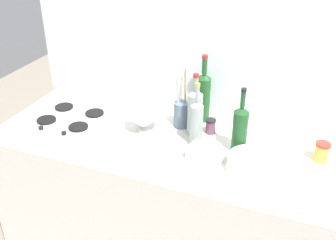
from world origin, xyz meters
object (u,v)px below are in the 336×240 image
stovetop_hob (71,119)px  condiment_jar_rear (211,126)px  wine_bottle_leftmost (203,96)px  condiment_jar_front (322,152)px  wine_bottle_mid_right (195,111)px  wine_bottle_mid_left (196,122)px  butter_dish (205,154)px  utensil_crock (182,113)px  wine_bottle_rightmost (240,129)px  mixing_bowl (143,122)px  plate_stack (253,164)px

stovetop_hob → condiment_jar_rear: size_ratio=5.04×
stovetop_hob → wine_bottle_leftmost: bearing=23.2°
condiment_jar_front → wine_bottle_mid_right: bearing=179.0°
wine_bottle_mid_left → condiment_jar_rear: wine_bottle_mid_left is taller
butter_dish → utensil_crock: utensil_crock is taller
wine_bottle_rightmost → condiment_jar_rear: size_ratio=4.18×
butter_dish → utensil_crock: (-0.21, 0.27, 0.04)m
wine_bottle_mid_left → butter_dish: wine_bottle_mid_left is taller
wine_bottle_rightmost → condiment_jar_front: (0.38, 0.06, -0.08)m
butter_dish → wine_bottle_mid_left: bearing=126.1°
utensil_crock → condiment_jar_rear: bearing=-6.1°
utensil_crock → condiment_jar_front: size_ratio=3.38×
mixing_bowl → condiment_jar_rear: mixing_bowl is taller
wine_bottle_mid_right → mixing_bowl: wine_bottle_mid_right is taller
wine_bottle_mid_right → condiment_jar_front: (0.63, -0.01, -0.08)m
stovetop_hob → wine_bottle_mid_left: size_ratio=1.21×
wine_bottle_leftmost → wine_bottle_rightmost: bearing=-42.6°
wine_bottle_mid_right → wine_bottle_rightmost: size_ratio=1.01×
wine_bottle_rightmost → mixing_bowl: (-0.51, 0.02, -0.08)m
plate_stack → wine_bottle_mid_right: 0.42m
wine_bottle_leftmost → butter_dish: (0.13, -0.37, -0.11)m
plate_stack → wine_bottle_leftmost: bearing=133.6°
wine_bottle_mid_left → condiment_jar_rear: size_ratio=4.16×
condiment_jar_rear → wine_bottle_leftmost: bearing=124.5°
condiment_jar_rear → mixing_bowl: bearing=-163.8°
wine_bottle_leftmost → condiment_jar_front: bearing=-15.3°
plate_stack → butter_dish: bearing=179.7°
plate_stack → wine_bottle_rightmost: bearing=125.6°
wine_bottle_mid_right → mixing_bowl: (-0.26, -0.06, -0.08)m
wine_bottle_mid_left → wine_bottle_rightmost: wine_bottle_rightmost is taller
plate_stack → wine_bottle_mid_left: wine_bottle_mid_left is taller
plate_stack → wine_bottle_mid_left: bearing=159.3°
wine_bottle_rightmost → butter_dish: bearing=-133.3°
wine_bottle_mid_right → wine_bottle_rightmost: bearing=-16.6°
mixing_bowl → condiment_jar_rear: 0.35m
utensil_crock → plate_stack: bearing=-31.7°
wine_bottle_leftmost → utensil_crock: size_ratio=1.18×
stovetop_hob → wine_bottle_mid_right: wine_bottle_mid_right is taller
wine_bottle_mid_left → utensil_crock: wine_bottle_mid_left is taller
condiment_jar_rear → wine_bottle_rightmost: bearing=-33.7°
condiment_jar_front → butter_dish: bearing=-158.5°
condiment_jar_rear → wine_bottle_mid_left: bearing=-105.2°
stovetop_hob → butter_dish: 0.80m
stovetop_hob → condiment_jar_rear: (0.75, 0.16, 0.03)m
stovetop_hob → wine_bottle_rightmost: (0.92, 0.05, 0.11)m
stovetop_hob → wine_bottle_leftmost: size_ratio=1.07×
mixing_bowl → utensil_crock: size_ratio=0.54×
wine_bottle_leftmost → wine_bottle_rightmost: (0.26, -0.24, -0.02)m
wine_bottle_mid_left → mixing_bowl: size_ratio=1.92×
stovetop_hob → butter_dish: butter_dish is taller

